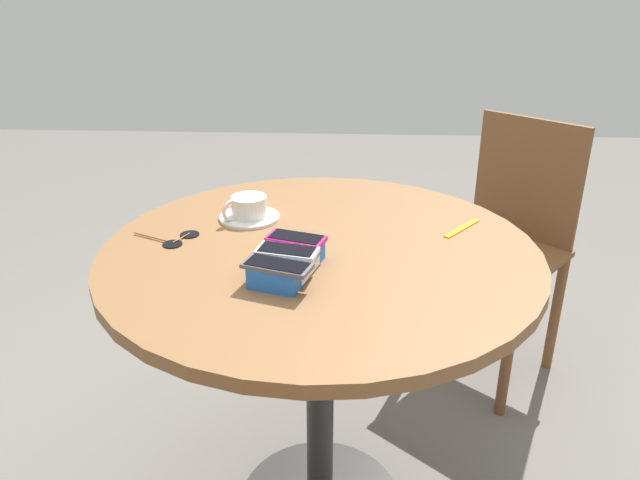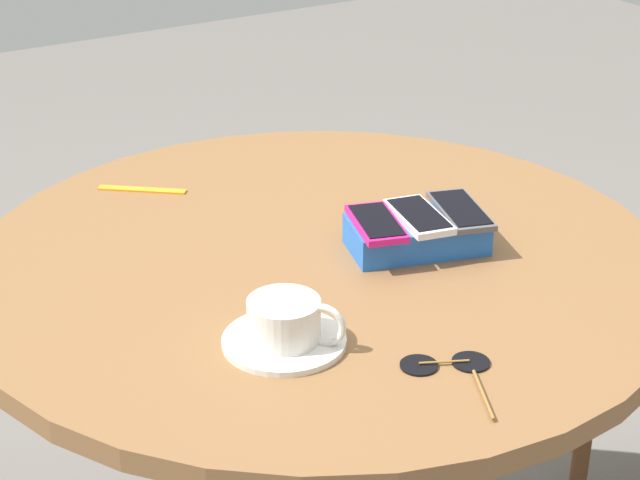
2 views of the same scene
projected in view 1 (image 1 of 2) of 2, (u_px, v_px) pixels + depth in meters
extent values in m
cylinder|color=#2D2D2D|center=(320.00, 390.00, 1.58)|extent=(0.07, 0.07, 0.74)
cylinder|color=brown|center=(320.00, 254.00, 1.42)|extent=(1.00, 1.00, 0.03)
cube|color=blue|center=(288.00, 263.00, 1.29)|extent=(0.21, 0.15, 0.04)
cube|color=white|center=(311.00, 270.00, 1.28)|extent=(0.10, 0.03, 0.02)
cube|color=#515156|center=(277.00, 266.00, 1.22)|extent=(0.10, 0.15, 0.01)
cube|color=black|center=(277.00, 264.00, 1.22)|extent=(0.09, 0.13, 0.00)
cube|color=silver|center=(287.00, 251.00, 1.28)|extent=(0.08, 0.14, 0.01)
cube|color=black|center=(287.00, 249.00, 1.28)|extent=(0.07, 0.12, 0.00)
cube|color=#D11975|center=(296.00, 239.00, 1.34)|extent=(0.09, 0.14, 0.01)
cube|color=black|center=(296.00, 237.00, 1.34)|extent=(0.08, 0.12, 0.00)
cylinder|color=silver|center=(250.00, 217.00, 1.57)|extent=(0.15, 0.15, 0.01)
cylinder|color=silver|center=(249.00, 206.00, 1.56)|extent=(0.09, 0.09, 0.05)
cylinder|color=brown|center=(249.00, 199.00, 1.55)|extent=(0.08, 0.08, 0.00)
torus|color=silver|center=(232.00, 211.00, 1.53)|extent=(0.05, 0.05, 0.06)
cube|color=orange|center=(462.00, 228.00, 1.51)|extent=(0.12, 0.10, 0.00)
cylinder|color=black|center=(190.00, 235.00, 1.48)|extent=(0.05, 0.05, 0.00)
cylinder|color=black|center=(173.00, 244.00, 1.43)|extent=(0.05, 0.05, 0.00)
cylinder|color=olive|center=(181.00, 238.00, 1.45)|extent=(0.06, 0.03, 0.00)
cylinder|color=olive|center=(150.00, 237.00, 1.46)|extent=(0.05, 0.09, 0.00)
cube|color=brown|center=(493.00, 255.00, 2.12)|extent=(0.57, 0.57, 0.02)
cube|color=brown|center=(528.00, 179.00, 2.16)|extent=(0.26, 0.30, 0.43)
cylinder|color=brown|center=(415.00, 316.00, 2.21)|extent=(0.04, 0.04, 0.45)
cylinder|color=brown|center=(507.00, 356.00, 1.99)|extent=(0.04, 0.04, 0.45)
cylinder|color=brown|center=(468.00, 281.00, 2.45)|extent=(0.04, 0.04, 0.45)
cylinder|color=brown|center=(555.00, 313.00, 2.23)|extent=(0.04, 0.04, 0.45)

